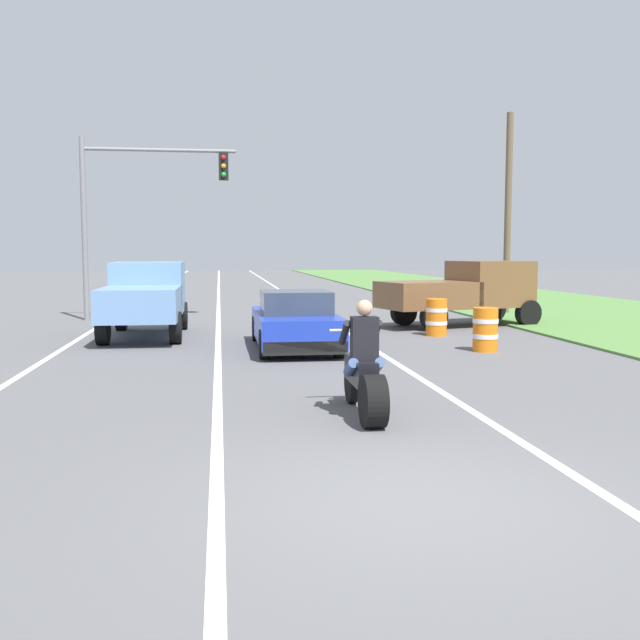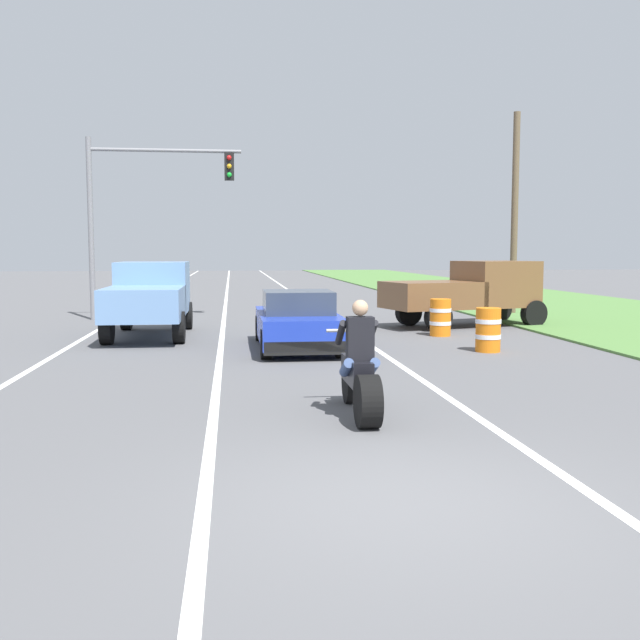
{
  "view_description": "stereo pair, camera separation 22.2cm",
  "coord_description": "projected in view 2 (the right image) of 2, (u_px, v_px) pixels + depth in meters",
  "views": [
    {
      "loc": [
        -1.75,
        -6.21,
        2.27
      ],
      "look_at": [
        0.1,
        7.01,
        1.0
      ],
      "focal_mm": 40.46,
      "sensor_mm": 36.0,
      "label": 1
    },
    {
      "loc": [
        -1.53,
        -6.24,
        2.27
      ],
      "look_at": [
        0.1,
        7.01,
        1.0
      ],
      "focal_mm": 40.46,
      "sensor_mm": 36.0,
      "label": 2
    }
  ],
  "objects": [
    {
      "name": "grass_verge_right",
      "position": [
        583.0,
        310.0,
        27.77
      ],
      "size": [
        10.0,
        120.0,
        0.06
      ],
      "primitive_type": "cube",
      "color": "#517F3D",
      "rests_on": "ground"
    },
    {
      "name": "lane_stripe_right_solid",
      "position": [
        323.0,
        313.0,
        26.54
      ],
      "size": [
        0.14,
        120.0,
        0.01
      ],
      "primitive_type": "cube",
      "color": "white",
      "rests_on": "ground"
    },
    {
      "name": "lane_stripe_left_solid",
      "position": [
        123.0,
        315.0,
        25.67
      ],
      "size": [
        0.14,
        120.0,
        0.01
      ],
      "primitive_type": "cube",
      "color": "white",
      "rests_on": "ground"
    },
    {
      "name": "utility_pole_roadside",
      "position": [
        515.0,
        214.0,
        25.82
      ],
      "size": [
        0.24,
        0.24,
        7.2
      ],
      "primitive_type": "cylinder",
      "color": "brown",
      "rests_on": "ground"
    },
    {
      "name": "construction_barrel_nearest",
      "position": [
        488.0,
        330.0,
        16.34
      ],
      "size": [
        0.58,
        0.58,
        1.0
      ],
      "color": "orange",
      "rests_on": "ground"
    },
    {
      "name": "lane_stripe_centre_dashed",
      "position": [
        224.0,
        314.0,
        26.1
      ],
      "size": [
        0.14,
        120.0,
        0.01
      ],
      "primitive_type": "cube",
      "color": "white",
      "rests_on": "ground"
    },
    {
      "name": "ground_plane",
      "position": [
        403.0,
        502.0,
        6.56
      ],
      "size": [
        160.0,
        160.0,
        0.0
      ],
      "primitive_type": "plane",
      "color": "#565659"
    },
    {
      "name": "traffic_light_mast_near",
      "position": [
        139.0,
        198.0,
        23.84
      ],
      "size": [
        5.05,
        0.34,
        6.0
      ],
      "color": "gray",
      "rests_on": "ground"
    },
    {
      "name": "motorcycle_with_rider",
      "position": [
        360.0,
        375.0,
        9.84
      ],
      "size": [
        0.7,
        2.21,
        1.62
      ],
      "color": "black",
      "rests_on": "ground"
    },
    {
      "name": "pickup_truck_left_lane_light_blue",
      "position": [
        150.0,
        295.0,
        19.23
      ],
      "size": [
        2.02,
        4.8,
        1.98
      ],
      "color": "#6B93C6",
      "rests_on": "ground"
    },
    {
      "name": "sports_car_blue",
      "position": [
        297.0,
        322.0,
        16.8
      ],
      "size": [
        1.84,
        4.3,
        1.37
      ],
      "color": "#1E38B2",
      "rests_on": "ground"
    },
    {
      "name": "pickup_truck_right_shoulder_brown",
      "position": [
        470.0,
        290.0,
        21.92
      ],
      "size": [
        5.14,
        3.14,
        1.98
      ],
      "color": "brown",
      "rests_on": "ground"
    },
    {
      "name": "construction_barrel_mid",
      "position": [
        440.0,
        317.0,
        19.4
      ],
      "size": [
        0.58,
        0.58,
        1.0
      ],
      "color": "orange",
      "rests_on": "ground"
    }
  ]
}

